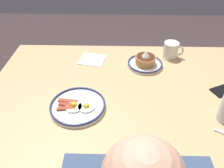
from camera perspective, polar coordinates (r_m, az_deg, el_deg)
ground_plane at (r=1.72m, az=2.81°, el=-20.44°), size 6.00×6.00×0.00m
dining_table at (r=1.24m, az=3.66°, el=-5.59°), size 1.46×0.93×0.73m
plate_near_main at (r=1.34m, az=8.48°, el=5.57°), size 0.21×0.21×0.10m
plate_center_pancakes at (r=1.06m, az=-8.76°, el=-5.55°), size 0.26×0.26×0.04m
coffee_mug at (r=1.45m, az=14.92°, el=8.48°), size 0.13×0.09×0.10m
paper_napkin at (r=1.40m, az=-5.08°, el=6.26°), size 0.18×0.17×0.00m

